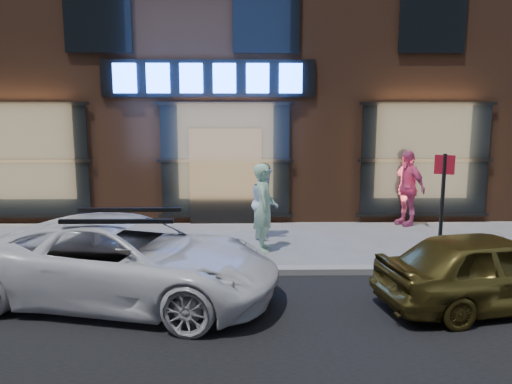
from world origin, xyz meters
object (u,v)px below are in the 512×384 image
at_px(man_cap, 265,202).
at_px(white_suv, 125,260).
at_px(man_bowtie, 264,208).
at_px(passerby, 407,188).
at_px(sign_post, 442,201).
at_px(gold_sedan, 491,270).

relative_size(man_cap, white_suv, 0.35).
bearing_deg(white_suv, man_bowtie, -26.08).
relative_size(man_cap, passerby, 0.86).
bearing_deg(man_cap, sign_post, -126.63).
xyz_separation_m(passerby, white_suv, (-5.79, -4.91, -0.29)).
xyz_separation_m(man_bowtie, passerby, (3.62, 2.22, 0.04)).
distance_m(man_cap, white_suv, 4.38).
height_order(passerby, white_suv, passerby).
bearing_deg(passerby, white_suv, -78.22).
bearing_deg(sign_post, man_cap, 164.56).
distance_m(passerby, white_suv, 7.60).
bearing_deg(gold_sedan, passerby, -15.65).
bearing_deg(gold_sedan, sign_post, -6.79).
height_order(man_bowtie, man_cap, man_bowtie).
height_order(man_bowtie, passerby, passerby).
relative_size(passerby, gold_sedan, 0.55).
bearing_deg(passerby, sign_post, -36.91).
bearing_deg(man_bowtie, man_cap, 3.36).
height_order(passerby, sign_post, sign_post).
bearing_deg(gold_sedan, man_bowtie, 35.46).
bearing_deg(gold_sedan, white_suv, 75.18).
height_order(man_cap, passerby, passerby).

